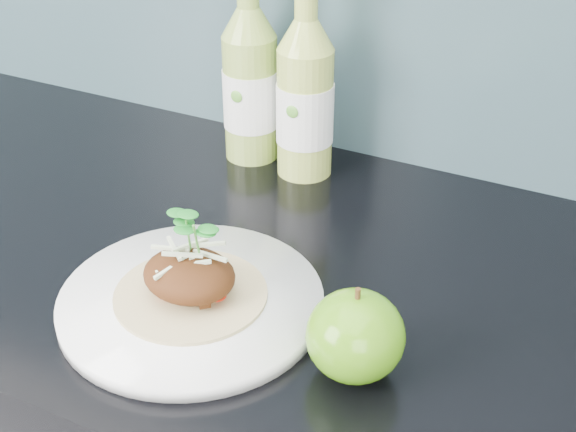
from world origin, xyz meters
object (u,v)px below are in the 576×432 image
green_apple (355,336)px  cider_bottle_right (305,99)px  dinner_plate (191,302)px  cider_bottle_left (250,85)px

green_apple → cider_bottle_right: bearing=122.4°
dinner_plate → cider_bottle_right: (-0.02, 0.32, 0.10)m
cider_bottle_left → cider_bottle_right: 0.09m
dinner_plate → green_apple: green_apple is taller
green_apple → cider_bottle_left: 0.45m
dinner_plate → cider_bottle_right: cider_bottle_right is taller
cider_bottle_left → cider_bottle_right: same height
cider_bottle_left → cider_bottle_right: size_ratio=1.00×
dinner_plate → cider_bottle_right: 0.33m
green_apple → cider_bottle_right: cider_bottle_right is taller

